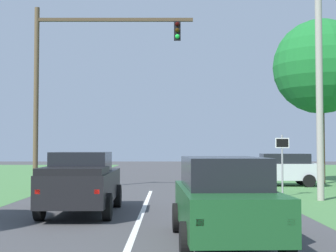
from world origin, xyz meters
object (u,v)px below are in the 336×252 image
(red_suv_near, at_px, (223,198))
(keep_moving_sign, at_px, (282,157))
(crossing_suv_far, at_px, (281,169))
(traffic_light, at_px, (74,71))
(pickup_truck_lead, at_px, (81,182))
(oak_tree_right, at_px, (320,67))
(utility_pole_right, at_px, (319,95))

(red_suv_near, relative_size, keep_moving_sign, 1.88)
(keep_moving_sign, xyz_separation_m, crossing_suv_far, (1.36, 6.07, -0.76))
(red_suv_near, relative_size, traffic_light, 0.56)
(pickup_truck_lead, xyz_separation_m, crossing_suv_far, (9.07, 11.61, -0.07))
(pickup_truck_lead, height_order, oak_tree_right, oak_tree_right)
(pickup_truck_lead, bearing_deg, crossing_suv_far, 52.01)
(keep_moving_sign, relative_size, utility_pole_right, 0.31)
(pickup_truck_lead, bearing_deg, utility_pole_right, 24.12)
(red_suv_near, bearing_deg, traffic_light, 114.45)
(keep_moving_sign, bearing_deg, utility_pole_right, -53.45)
(oak_tree_right, distance_m, crossing_suv_far, 6.77)
(red_suv_near, distance_m, utility_pole_right, 10.60)
(oak_tree_right, bearing_deg, pickup_truck_lead, -131.76)
(keep_moving_sign, height_order, oak_tree_right, oak_tree_right)
(red_suv_near, xyz_separation_m, traffic_light, (-5.78, 12.71, 4.83))
(oak_tree_right, height_order, crossing_suv_far, oak_tree_right)
(crossing_suv_far, bearing_deg, pickup_truck_lead, -127.99)
(traffic_light, height_order, oak_tree_right, oak_tree_right)
(pickup_truck_lead, relative_size, traffic_light, 0.59)
(red_suv_near, bearing_deg, oak_tree_right, 66.64)
(red_suv_near, relative_size, pickup_truck_lead, 0.95)
(keep_moving_sign, distance_m, oak_tree_right, 10.15)
(keep_moving_sign, height_order, utility_pole_right, utility_pole_right)
(keep_moving_sign, xyz_separation_m, utility_pole_right, (1.17, -1.57, 2.55))
(red_suv_near, bearing_deg, utility_pole_right, 61.10)
(pickup_truck_lead, relative_size, crossing_suv_far, 1.22)
(keep_moving_sign, bearing_deg, pickup_truck_lead, -144.27)
(traffic_light, bearing_deg, crossing_suv_far, 19.10)
(pickup_truck_lead, bearing_deg, keep_moving_sign, 35.73)
(traffic_light, relative_size, keep_moving_sign, 3.34)
(traffic_light, distance_m, oak_tree_right, 14.66)
(traffic_light, bearing_deg, pickup_truck_lead, -77.24)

